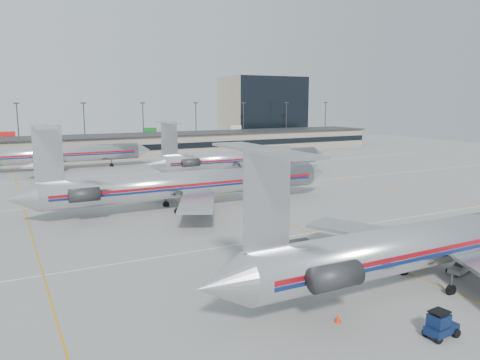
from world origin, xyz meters
TOP-DOWN VIEW (x-y plane):
  - ground at (0.00, 0.00)m, footprint 260.00×260.00m
  - apron_markings at (0.00, 10.00)m, footprint 160.00×0.15m
  - terminal at (0.00, 97.97)m, footprint 162.00×17.00m
  - light_mast_row at (0.00, 112.00)m, footprint 163.60×0.40m
  - distant_building at (62.00, 128.00)m, footprint 30.00×20.00m
  - jet_foreground at (1.45, -7.62)m, footprint 48.92×28.81m
  - jet_second_row at (-8.81, 29.22)m, footprint 49.01×28.86m
  - jet_third_row at (13.58, 54.27)m, footprint 43.20×26.58m
  - jet_back_row at (-23.07, 79.46)m, footprint 46.83×28.80m
  - tug_left at (-7.45, -14.62)m, footprint 2.49×1.43m
  - belt_loader at (4.49, -7.17)m, footprint 3.88×1.96m
  - cone_left at (-12.10, -9.74)m, footprint 0.60×0.60m

SIDE VIEW (x-z plane):
  - ground at x=0.00m, z-range 0.00..0.00m
  - apron_markings at x=0.00m, z-range 0.00..0.02m
  - cone_left at x=-12.10m, z-range 0.00..0.66m
  - belt_loader at x=4.49m, z-range -0.46..1.53m
  - tug_left at x=-7.45m, z-range -0.09..1.85m
  - terminal at x=0.00m, z-range 0.03..6.28m
  - jet_third_row at x=13.58m, z-range -2.48..9.34m
  - jet_foreground at x=1.45m, z-range -2.69..10.12m
  - jet_back_row at x=-23.07m, z-range -2.68..10.12m
  - jet_second_row at x=-8.81m, z-range -2.69..10.14m
  - light_mast_row at x=0.00m, z-range 0.94..16.22m
  - distant_building at x=62.00m, z-range 0.00..25.00m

